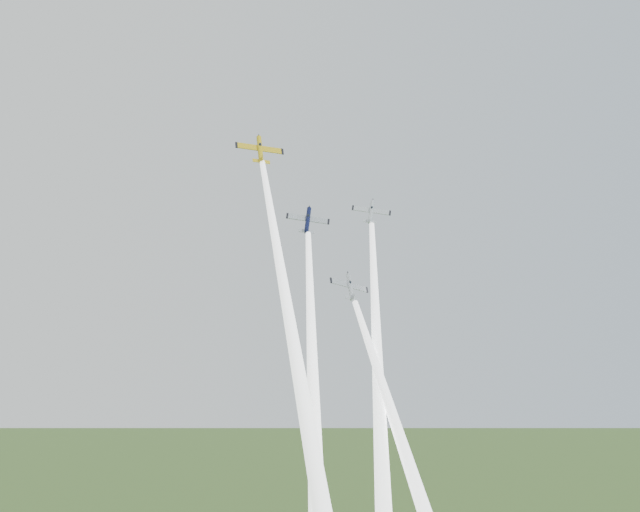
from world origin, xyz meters
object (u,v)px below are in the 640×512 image
Objects in this scene: plane_yellow at (260,150)px; plane_silver_right at (371,212)px; plane_navy at (308,220)px; plane_silver_low at (350,287)px.

plane_yellow is 1.19× the size of plane_silver_right.
plane_navy reaches higher than plane_silver_low.
plane_silver_right is at bearing 10.21° from plane_yellow.
plane_navy is (9.16, 1.02, -11.56)m from plane_yellow.
plane_silver_low is (4.30, -8.62, -12.41)m from plane_navy.
plane_navy is at bearing 113.06° from plane_silver_low.
plane_yellow is 1.11× the size of plane_navy.
plane_yellow is 1.20× the size of plane_silver_low.
plane_silver_right is (12.86, 1.26, 2.67)m from plane_navy.
plane_navy is 15.71m from plane_silver_low.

